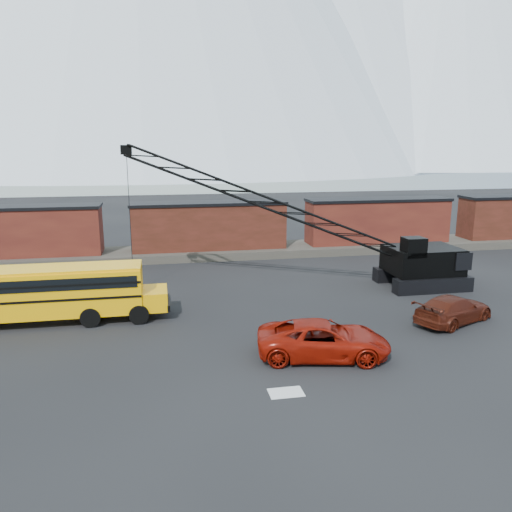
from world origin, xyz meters
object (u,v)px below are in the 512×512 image
(maroon_suv, at_px, (453,309))
(crawler_crane, at_px, (283,209))
(school_bus, at_px, (57,292))
(red_pickup, at_px, (324,340))

(maroon_suv, height_order, crawler_crane, crawler_crane)
(school_bus, bearing_deg, red_pickup, -29.10)
(maroon_suv, bearing_deg, school_bus, 54.13)
(red_pickup, xyz_separation_m, crawler_crane, (0.79, 11.41, 4.71))
(school_bus, distance_m, red_pickup, 15.07)
(crawler_crane, bearing_deg, maroon_suv, -46.42)
(school_bus, distance_m, maroon_suv, 22.24)
(maroon_suv, relative_size, crawler_crane, 0.23)
(crawler_crane, bearing_deg, school_bus, -163.62)
(red_pickup, xyz_separation_m, maroon_suv, (8.67, 3.12, -0.10))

